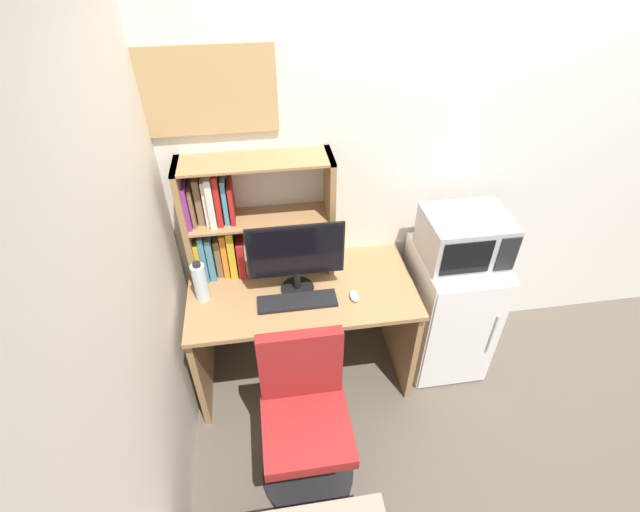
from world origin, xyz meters
TOP-DOWN VIEW (x-y plane):
  - wall_back at (0.40, 0.02)m, footprint 6.40×0.04m
  - wall_left at (-1.62, -1.60)m, footprint 0.04×4.40m
  - desk at (-0.90, -0.33)m, footprint 1.29×0.66m
  - hutch_bookshelf at (-1.24, -0.11)m, footprint 0.82×0.24m
  - monitor at (-0.93, -0.33)m, footprint 0.53×0.19m
  - keyboard at (-0.94, -0.44)m, footprint 0.44×0.13m
  - computer_mouse at (-0.62, -0.45)m, footprint 0.05×0.09m
  - water_bottle at (-1.46, -0.32)m, footprint 0.08×0.08m
  - mini_fridge at (0.04, -0.30)m, footprint 0.48×0.56m
  - microwave at (0.04, -0.30)m, footprint 0.46×0.38m
  - desk_chair at (-0.97, -0.95)m, footprint 0.50×0.50m
  - wall_corkboard at (-1.29, -0.01)m, footprint 0.65×0.02m

SIDE VIEW (x-z plane):
  - desk_chair at x=-0.97m, z-range -0.06..0.88m
  - mini_fridge at x=0.04m, z-range 0.00..0.88m
  - desk at x=-0.90m, z-range 0.15..0.93m
  - keyboard at x=-0.94m, z-range 0.77..0.79m
  - computer_mouse at x=-0.62m, z-range 0.77..0.80m
  - water_bottle at x=-1.46m, z-range 0.77..1.02m
  - microwave at x=0.04m, z-range 0.88..1.15m
  - monitor at x=-0.93m, z-range 0.80..1.24m
  - hutch_bookshelf at x=-1.24m, z-range 0.75..1.46m
  - wall_back at x=0.40m, z-range 0.00..2.60m
  - wall_left at x=-1.62m, z-range 0.00..2.60m
  - wall_corkboard at x=-1.29m, z-range 1.60..2.02m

